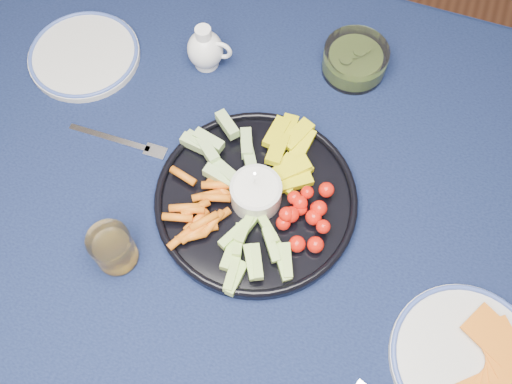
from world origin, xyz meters
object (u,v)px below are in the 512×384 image
(creamer_pitcher, at_px, (206,49))
(cheese_plate, at_px, (468,359))
(dining_table, at_px, (305,237))
(pickle_bowl, at_px, (355,61))
(side_plate_extra, at_px, (84,55))
(juice_tumbler, at_px, (114,250))
(crudite_platter, at_px, (255,197))

(creamer_pitcher, relative_size, cheese_plate, 0.41)
(dining_table, distance_m, pickle_bowl, 0.34)
(pickle_bowl, bearing_deg, side_plate_extra, -163.28)
(dining_table, relative_size, juice_tumbler, 20.83)
(dining_table, height_order, creamer_pitcher, creamer_pitcher)
(side_plate_extra, bearing_deg, dining_table, -18.94)
(creamer_pitcher, height_order, side_plate_extra, creamer_pitcher)
(juice_tumbler, bearing_deg, cheese_plate, 2.89)
(pickle_bowl, xyz_separation_m, cheese_plate, (0.31, -0.47, -0.01))
(cheese_plate, bearing_deg, pickle_bowl, 123.13)
(crudite_platter, xyz_separation_m, pickle_bowl, (0.08, 0.33, 0.01))
(pickle_bowl, bearing_deg, dining_table, -87.58)
(pickle_bowl, distance_m, cheese_plate, 0.56)
(juice_tumbler, bearing_deg, dining_table, 32.50)
(pickle_bowl, bearing_deg, crudite_platter, -103.90)
(creamer_pitcher, bearing_deg, pickle_bowl, 16.75)
(dining_table, bearing_deg, crudite_platter, -178.05)
(crudite_platter, bearing_deg, side_plate_extra, 156.77)
(creamer_pitcher, relative_size, pickle_bowl, 0.78)
(crudite_platter, bearing_deg, pickle_bowl, 76.10)
(dining_table, distance_m, creamer_pitcher, 0.39)
(dining_table, xyz_separation_m, juice_tumbler, (-0.27, -0.17, 0.12))
(cheese_plate, height_order, side_plate_extra, cheese_plate)
(crudite_platter, height_order, creamer_pitcher, crudite_platter)
(crudite_platter, height_order, cheese_plate, crudite_platter)
(juice_tumbler, bearing_deg, side_plate_extra, 124.67)
(cheese_plate, bearing_deg, dining_table, 153.79)
(dining_table, height_order, pickle_bowl, pickle_bowl)
(crudite_platter, relative_size, side_plate_extra, 1.60)
(pickle_bowl, height_order, juice_tumbler, juice_tumbler)
(cheese_plate, relative_size, juice_tumbler, 2.87)
(creamer_pitcher, distance_m, pickle_bowl, 0.28)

